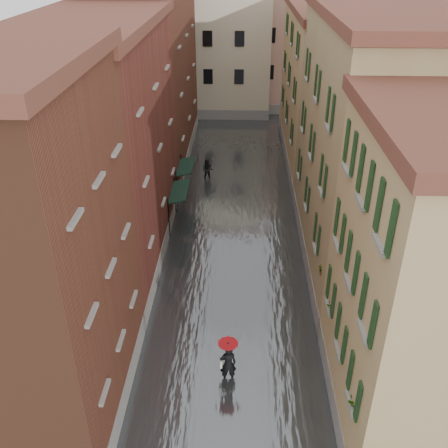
# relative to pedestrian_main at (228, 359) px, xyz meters

# --- Properties ---
(ground) EXTENTS (120.00, 120.00, 0.00)m
(ground) POSITION_rel_pedestrian_main_xyz_m (0.07, 0.62, -1.19)
(ground) COLOR #5A5B5D
(ground) RESTS_ON ground
(floodwater) EXTENTS (10.00, 60.00, 0.20)m
(floodwater) POSITION_rel_pedestrian_main_xyz_m (0.07, 13.62, -1.09)
(floodwater) COLOR #474B4E
(floodwater) RESTS_ON ground
(building_left_near) EXTENTS (6.00, 8.00, 13.00)m
(building_left_near) POSITION_rel_pedestrian_main_xyz_m (-6.93, -1.38, 5.31)
(building_left_near) COLOR brown
(building_left_near) RESTS_ON ground
(building_left_mid) EXTENTS (6.00, 14.00, 12.50)m
(building_left_mid) POSITION_rel_pedestrian_main_xyz_m (-6.93, 9.62, 5.06)
(building_left_mid) COLOR #5B2B1C
(building_left_mid) RESTS_ON ground
(building_left_far) EXTENTS (6.00, 16.00, 14.00)m
(building_left_far) POSITION_rel_pedestrian_main_xyz_m (-6.93, 24.62, 5.81)
(building_left_far) COLOR brown
(building_left_far) RESTS_ON ground
(building_right_near) EXTENTS (6.00, 8.00, 11.50)m
(building_right_near) POSITION_rel_pedestrian_main_xyz_m (7.07, -1.38, 4.56)
(building_right_near) COLOR tan
(building_right_near) RESTS_ON ground
(building_right_mid) EXTENTS (6.00, 14.00, 13.00)m
(building_right_mid) POSITION_rel_pedestrian_main_xyz_m (7.07, 9.62, 5.31)
(building_right_mid) COLOR #98875C
(building_right_mid) RESTS_ON ground
(building_right_far) EXTENTS (6.00, 16.00, 11.50)m
(building_right_far) POSITION_rel_pedestrian_main_xyz_m (7.07, 24.62, 4.56)
(building_right_far) COLOR tan
(building_right_far) RESTS_ON ground
(building_end_cream) EXTENTS (12.00, 9.00, 13.00)m
(building_end_cream) POSITION_rel_pedestrian_main_xyz_m (-2.93, 38.62, 5.31)
(building_end_cream) COLOR beige
(building_end_cream) RESTS_ON ground
(building_end_pink) EXTENTS (10.00, 9.00, 12.00)m
(building_end_pink) POSITION_rel_pedestrian_main_xyz_m (6.07, 40.62, 4.81)
(building_end_pink) COLOR tan
(building_end_pink) RESTS_ON ground
(awning_near) EXTENTS (1.09, 3.19, 2.80)m
(awning_near) POSITION_rel_pedestrian_main_xyz_m (-3.42, 12.73, 1.28)
(awning_near) COLOR black
(awning_near) RESTS_ON ground
(awning_far) EXTENTS (1.09, 3.06, 2.80)m
(awning_far) POSITION_rel_pedestrian_main_xyz_m (-3.42, 16.62, 1.28)
(awning_far) COLOR black
(awning_far) RESTS_ON ground
(window_planters) EXTENTS (0.59, 8.30, 0.84)m
(window_planters) POSITION_rel_pedestrian_main_xyz_m (4.19, 0.26, 2.32)
(window_planters) COLOR brown
(window_planters) RESTS_ON ground
(pedestrian_main) EXTENTS (0.85, 0.85, 2.06)m
(pedestrian_main) POSITION_rel_pedestrian_main_xyz_m (0.00, 0.00, 0.00)
(pedestrian_main) COLOR black
(pedestrian_main) RESTS_ON ground
(pedestrian_far) EXTENTS (0.98, 0.83, 1.76)m
(pedestrian_far) POSITION_rel_pedestrian_main_xyz_m (-2.12, 19.82, -0.31)
(pedestrian_far) COLOR black
(pedestrian_far) RESTS_ON ground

